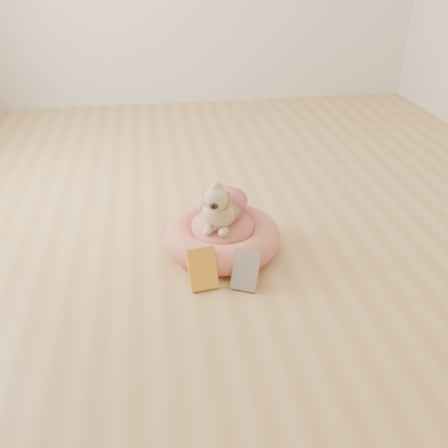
{
  "coord_description": "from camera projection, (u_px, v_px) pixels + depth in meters",
  "views": [
    {
      "loc": [
        -0.45,
        -2.34,
        1.36
      ],
      "look_at": [
        -0.13,
        -0.32,
        0.17
      ],
      "focal_mm": 40.0,
      "sensor_mm": 36.0,
      "label": 1
    }
  ],
  "objects": [
    {
      "name": "book_yellow",
      "position": [
        202.0,
        268.0,
        2.19
      ],
      "size": [
        0.14,
        0.13,
        0.18
      ],
      "primitive_type": "cube",
      "rotation": [
        -0.5,
        0.0,
        0.13
      ],
      "color": "yellow",
      "rests_on": "floor"
    },
    {
      "name": "floor",
      "position": [
        239.0,
        220.0,
        2.74
      ],
      "size": [
        4.5,
        4.5,
        0.0
      ],
      "primitive_type": "plane",
      "color": "tan",
      "rests_on": "ground"
    },
    {
      "name": "dog",
      "position": [
        222.0,
        197.0,
        2.36
      ],
      "size": [
        0.37,
        0.43,
        0.27
      ],
      "primitive_type": null,
      "rotation": [
        0.0,
        0.0,
        -0.38
      ],
      "color": "brown",
      "rests_on": "pet_bed"
    },
    {
      "name": "book_white",
      "position": [
        246.0,
        270.0,
        2.19
      ],
      "size": [
        0.15,
        0.15,
        0.16
      ],
      "primitive_type": "cube",
      "rotation": [
        -0.56,
        0.0,
        -0.44
      ],
      "color": "white",
      "rests_on": "floor"
    },
    {
      "name": "pet_bed",
      "position": [
        222.0,
        237.0,
        2.45
      ],
      "size": [
        0.57,
        0.57,
        0.15
      ],
      "color": "#D86D54",
      "rests_on": "floor"
    }
  ]
}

